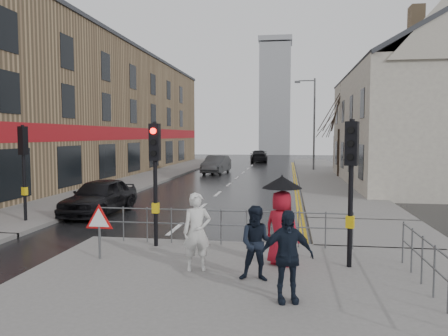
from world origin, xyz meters
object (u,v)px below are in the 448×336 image
(car_parked, at_px, (100,196))
(car_mid, at_px, (216,164))
(pedestrian_d, at_px, (287,256))
(pedestrian_a, at_px, (197,232))
(pedestrian_with_umbrella, at_px, (282,217))
(pedestrian_b, at_px, (257,243))

(car_parked, height_order, car_mid, car_mid)
(pedestrian_d, xyz_separation_m, car_mid, (-5.93, 27.95, -0.24))
(pedestrian_a, relative_size, pedestrian_with_umbrella, 0.84)
(pedestrian_with_umbrella, height_order, pedestrian_d, pedestrian_with_umbrella)
(pedestrian_d, distance_m, car_mid, 28.57)
(pedestrian_with_umbrella, xyz_separation_m, pedestrian_d, (0.13, -2.28, -0.28))
(pedestrian_b, distance_m, pedestrian_with_umbrella, 1.34)
(pedestrian_a, height_order, car_parked, pedestrian_a)
(pedestrian_b, xyz_separation_m, pedestrian_with_umbrella, (0.48, 1.20, 0.34))
(pedestrian_b, bearing_deg, pedestrian_d, -61.39)
(pedestrian_d, bearing_deg, pedestrian_a, 128.70)
(pedestrian_a, distance_m, pedestrian_with_umbrella, 2.01)
(pedestrian_d, bearing_deg, car_mid, 89.15)
(pedestrian_b, bearing_deg, car_mid, 100.39)
(pedestrian_with_umbrella, bearing_deg, pedestrian_a, -159.72)
(pedestrian_a, relative_size, pedestrian_d, 1.03)
(pedestrian_a, xyz_separation_m, car_parked, (-5.48, 7.01, -0.29))
(pedestrian_with_umbrella, distance_m, pedestrian_d, 2.30)
(car_mid, bearing_deg, pedestrian_with_umbrella, -72.51)
(pedestrian_with_umbrella, distance_m, car_mid, 26.32)
(car_parked, bearing_deg, pedestrian_with_umbrella, -36.69)
(car_mid, bearing_deg, pedestrian_b, -74.05)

